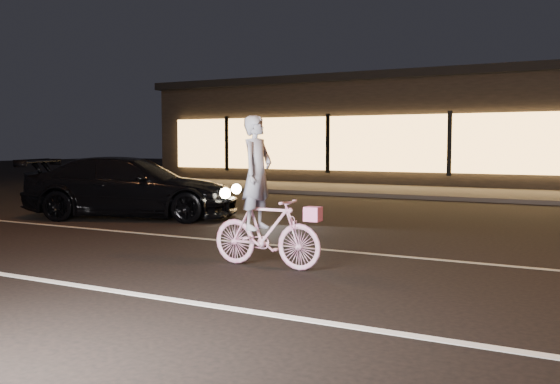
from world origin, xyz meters
The scene contains 7 objects.
ground centered at (0.00, 0.00, 0.00)m, with size 90.00×90.00×0.00m, color black.
lane_stripe_near centered at (0.00, -1.50, 0.00)m, with size 60.00×0.12×0.01m, color silver.
lane_stripe_far centered at (0.00, 2.00, 0.00)m, with size 60.00×0.10×0.01m, color gray.
sidewalk centered at (0.00, 13.00, 0.06)m, with size 30.00×4.00×0.12m, color #383533.
storefront centered at (0.00, 18.97, 2.15)m, with size 25.40×8.42×4.20m.
cyclist centered at (1.06, 0.43, 0.70)m, with size 1.56×0.54×1.96m.
sedan centered at (-4.10, 3.70, 0.66)m, with size 4.88×3.39×1.31m.
Camera 1 is at (5.06, -6.48, 1.60)m, focal length 40.00 mm.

